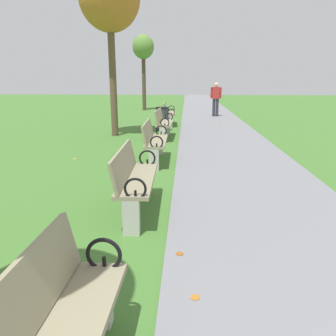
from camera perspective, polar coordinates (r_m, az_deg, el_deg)
name	(u,v)px	position (r m, az deg, el deg)	size (l,w,h in m)	color
paved_walkway	(209,116)	(16.58, 7.16, 8.83)	(2.69, 44.00, 0.02)	slate
park_bench_3	(134,178)	(4.62, -5.84, -1.77)	(0.51, 1.61, 0.90)	gray
park_bench_4	(154,141)	(7.41, -2.41, 4.77)	(0.50, 1.61, 0.90)	gray
park_bench_5	(163,123)	(10.40, -0.80, 7.81)	(0.51, 1.61, 0.90)	gray
park_bench_6	(169,113)	(13.40, 0.10, 9.49)	(0.54, 1.62, 0.90)	gray
tree_3	(143,49)	(19.90, -4.29, 19.77)	(1.22, 1.22, 4.22)	#4C3D2D
pedestrian_walking	(216,97)	(16.57, 8.27, 11.98)	(0.53, 0.26, 1.62)	#2D2D38
trash_bin	(162,119)	(11.95, -0.99, 8.49)	(0.48, 0.48, 0.84)	#38383D
scattered_leaves	(175,155)	(8.05, 1.25, 2.19)	(4.63, 16.34, 0.02)	#BC842D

